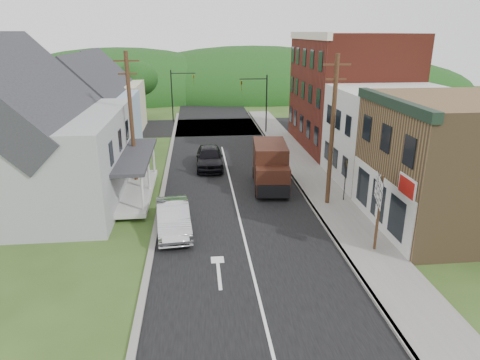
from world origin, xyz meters
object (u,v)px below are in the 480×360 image
object	(u,v)px
delivery_van	(270,166)
route_sign_cluster	(378,202)
silver_sedan	(173,218)
warning_sign	(345,174)
dark_sedan	(209,157)

from	to	relation	value
delivery_van	route_sign_cluster	size ratio (longest dim) A/B	1.47
silver_sedan	delivery_van	size ratio (longest dim) A/B	0.87
silver_sedan	warning_sign	world-z (taller)	warning_sign
dark_sedan	route_sign_cluster	distance (m)	16.27
dark_sedan	delivery_van	xyz separation A→B (m)	(3.96, -4.87, 0.65)
silver_sedan	warning_sign	xyz separation A→B (m)	(10.37, 3.15, 1.10)
dark_sedan	warning_sign	xyz separation A→B (m)	(8.07, -8.03, 1.03)
delivery_van	warning_sign	distance (m)	5.19
route_sign_cluster	warning_sign	xyz separation A→B (m)	(0.65, 6.35, -0.69)
delivery_van	dark_sedan	bearing A→B (deg)	134.41
warning_sign	route_sign_cluster	bearing A→B (deg)	-93.08
dark_sedan	silver_sedan	bearing A→B (deg)	-100.96
silver_sedan	dark_sedan	world-z (taller)	dark_sedan
route_sign_cluster	dark_sedan	bearing A→B (deg)	132.92
silver_sedan	route_sign_cluster	xyz separation A→B (m)	(9.72, -3.19, 1.79)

